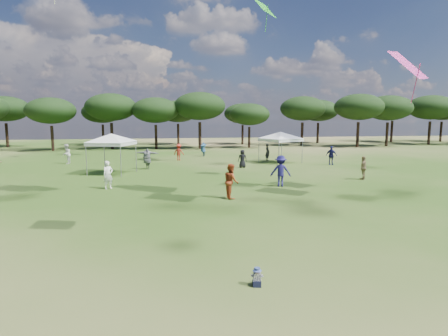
% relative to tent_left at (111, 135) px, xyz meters
% --- Properties ---
extents(tree_line, '(108.78, 17.63, 7.77)m').
position_rel_tent_left_xyz_m(tree_line, '(8.23, 24.76, 2.54)').
color(tree_line, black).
rests_on(tree_line, ground).
extents(tent_left, '(5.36, 5.36, 3.31)m').
position_rel_tent_left_xyz_m(tent_left, '(0.00, 0.00, 0.00)').
color(tent_left, gray).
rests_on(tent_left, ground).
extents(tent_right, '(5.63, 5.63, 3.17)m').
position_rel_tent_left_xyz_m(tent_right, '(14.65, 4.43, -0.14)').
color(tent_right, gray).
rests_on(tent_right, ground).
extents(toddler, '(0.35, 0.38, 0.48)m').
position_rel_tent_left_xyz_m(toddler, '(5.70, -20.19, -2.67)').
color(toddler, black).
rests_on(toddler, ground).
extents(festival_crowd, '(30.41, 22.92, 1.90)m').
position_rel_tent_left_xyz_m(festival_crowd, '(3.33, 0.08, -2.02)').
color(festival_crowd, '#303136').
rests_on(festival_crowd, ground).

